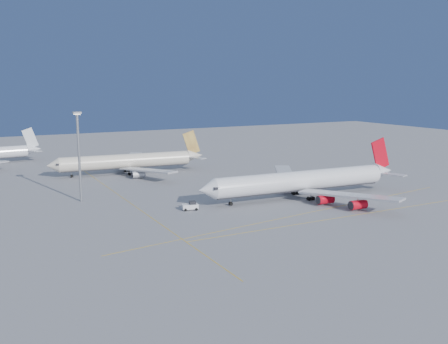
# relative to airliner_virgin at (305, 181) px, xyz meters

# --- Properties ---
(ground) EXTENTS (500.00, 500.00, 0.00)m
(ground) POSITION_rel_airliner_virgin_xyz_m (-11.22, -10.20, -5.33)
(ground) COLOR slate
(ground) RESTS_ON ground
(taxiway_lines) EXTENTS (118.86, 140.00, 0.02)m
(taxiway_lines) POSITION_rel_airliner_virgin_xyz_m (-25.94, -3.86, -5.32)
(taxiway_lines) COLOR gold
(taxiway_lines) RESTS_ON ground
(airliner_virgin) EXTENTS (71.63, 64.30, 17.67)m
(airliner_virgin) POSITION_rel_airliner_virgin_xyz_m (0.00, 0.00, 0.00)
(airliner_virgin) COLOR white
(airliner_virgin) RESTS_ON ground
(airliner_etihad) EXTENTS (62.86, 57.90, 16.40)m
(airliner_etihad) POSITION_rel_airliner_virgin_xyz_m (-36.19, 67.12, -0.34)
(airliner_etihad) COLOR beige
(airliner_etihad) RESTS_ON ground
(pushback_tug) EXTENTS (4.87, 3.53, 2.53)m
(pushback_tug) POSITION_rel_airliner_virgin_xyz_m (-38.43, 2.07, -4.16)
(pushback_tug) COLOR white
(pushback_tug) RESTS_ON ground
(light_mast) EXTENTS (2.36, 2.36, 27.31)m
(light_mast) POSITION_rel_airliner_virgin_xyz_m (-63.82, 27.23, 10.79)
(light_mast) COLOR gray
(light_mast) RESTS_ON ground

